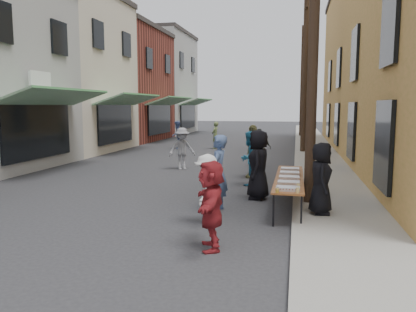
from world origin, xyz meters
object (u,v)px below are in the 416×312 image
at_px(utility_pole_near, 314,26).
at_px(guest_front_a, 258,165).
at_px(utility_pole_mid, 305,69).
at_px(utility_pole_far, 302,82).
at_px(serving_table, 289,179).
at_px(guest_front_c, 249,158).
at_px(server, 321,178).
at_px(catering_tray_sausage, 288,189).

relative_size(utility_pole_near, guest_front_a, 4.71).
xyz_separation_m(utility_pole_mid, guest_front_a, (-1.36, -11.52, -3.54)).
height_order(utility_pole_mid, utility_pole_far, same).
bearing_deg(utility_pole_far, serving_table, -91.18).
relative_size(serving_table, guest_front_c, 2.27).
bearing_deg(guest_front_a, server, 42.56).
bearing_deg(catering_tray_sausage, utility_pole_near, 74.70).
xyz_separation_m(serving_table, guest_front_a, (-0.86, 0.66, 0.24)).
relative_size(serving_table, catering_tray_sausage, 8.00).
xyz_separation_m(utility_pole_far, serving_table, (-0.50, -24.18, -3.79)).
height_order(utility_pole_near, serving_table, utility_pole_near).
xyz_separation_m(utility_pole_far, server, (0.22, -25.14, -3.58)).
distance_m(serving_table, catering_tray_sausage, 1.65).
height_order(serving_table, guest_front_a, guest_front_a).
distance_m(catering_tray_sausage, guest_front_a, 2.46).
relative_size(utility_pole_mid, catering_tray_sausage, 18.00).
height_order(guest_front_a, guest_front_c, guest_front_a).
relative_size(utility_pole_mid, utility_pole_far, 1.00).
distance_m(utility_pole_near, utility_pole_far, 24.00).
bearing_deg(guest_front_a, serving_table, 50.91).
distance_m(utility_pole_far, server, 25.40).
relative_size(guest_front_c, server, 1.07).
bearing_deg(utility_pole_mid, utility_pole_far, 90.00).
relative_size(utility_pole_mid, server, 5.48).
bearing_deg(utility_pole_near, guest_front_c, 127.62).
relative_size(guest_front_a, server, 1.16).
bearing_deg(guest_front_a, utility_pole_mid, 171.66).
bearing_deg(serving_table, utility_pole_mid, 87.65).
height_order(catering_tray_sausage, guest_front_a, guest_front_a).
bearing_deg(utility_pole_mid, utility_pole_near, -90.00).
bearing_deg(utility_pole_far, utility_pole_mid, -90.00).
xyz_separation_m(utility_pole_mid, utility_pole_far, (0.00, 12.00, 0.00)).
bearing_deg(utility_pole_near, utility_pole_mid, 90.00).
relative_size(guest_front_a, guest_front_c, 1.08).
bearing_deg(guest_front_c, serving_table, 50.93).
bearing_deg(serving_table, server, -53.26).
height_order(utility_pole_mid, guest_front_a, utility_pole_mid).
xyz_separation_m(utility_pole_mid, server, (0.22, -13.14, -3.58)).
distance_m(utility_pole_near, guest_front_c, 4.68).
bearing_deg(server, serving_table, 35.68).
bearing_deg(utility_pole_far, guest_front_c, -94.78).
relative_size(utility_pole_near, catering_tray_sausage, 18.00).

